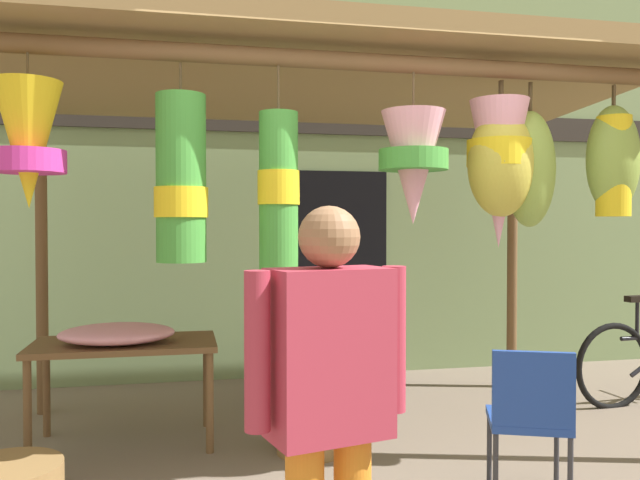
{
  "coord_description": "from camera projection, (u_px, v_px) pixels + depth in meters",
  "views": [
    {
      "loc": [
        -1.04,
        -3.61,
        1.47
      ],
      "look_at": [
        -0.15,
        0.56,
        1.37
      ],
      "focal_mm": 36.37,
      "sensor_mm": 36.0,
      "label": 1
    }
  ],
  "objects": [
    {
      "name": "ground_plane",
      "position": [
        365.0,
        477.0,
        3.78
      ],
      "size": [
        30.0,
        30.0,
        0.0
      ],
      "primitive_type": "plane",
      "color": "#756656"
    },
    {
      "name": "shop_facade",
      "position": [
        290.0,
        172.0,
        6.37
      ],
      "size": [
        12.09,
        0.29,
        3.99
      ],
      "color": "#7A9360",
      "rests_on": "ground_plane"
    },
    {
      "name": "market_stall_canopy",
      "position": [
        342.0,
        110.0,
        4.23
      ],
      "size": [
        4.5,
        2.41,
        2.61
      ],
      "color": "brown",
      "rests_on": "ground_plane"
    },
    {
      "name": "display_table",
      "position": [
        125.0,
        353.0,
        4.33
      ],
      "size": [
        1.2,
        0.67,
        0.69
      ],
      "color": "brown",
      "rests_on": "ground_plane"
    },
    {
      "name": "flower_heap_on_table",
      "position": [
        119.0,
        334.0,
        4.24
      ],
      "size": [
        0.74,
        0.52,
        0.13
      ],
      "color": "pink",
      "rests_on": "display_table"
    },
    {
      "name": "folding_chair",
      "position": [
        530.0,
        413.0,
        3.34
      ],
      "size": [
        0.52,
        0.52,
        0.84
      ],
      "color": "#2347A8",
      "rests_on": "ground_plane"
    },
    {
      "name": "wicker_basket_by_table",
      "position": [
        311.0,
        433.0,
        4.19
      ],
      "size": [
        0.45,
        0.45,
        0.25
      ],
      "primitive_type": "cylinder",
      "color": "olive",
      "rests_on": "ground_plane"
    },
    {
      "name": "shopper_by_bananas",
      "position": [
        329.0,
        396.0,
        2.17
      ],
      "size": [
        0.58,
        0.31,
        1.54
      ],
      "color": "orange",
      "rests_on": "ground_plane"
    }
  ]
}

